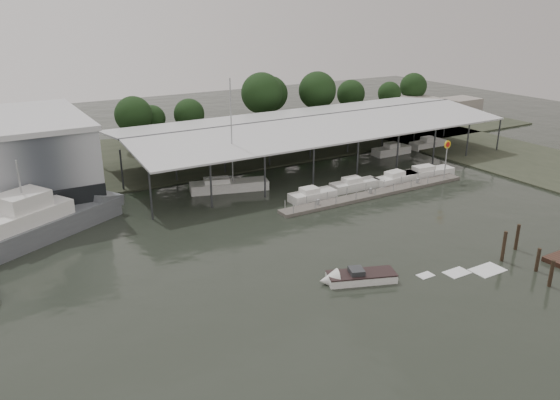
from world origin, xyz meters
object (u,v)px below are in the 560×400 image
white_sailboat (228,186)px  speedboat_underway (355,278)px  shell_fuel_sign (447,152)px  grey_trawler (38,223)px

white_sailboat → speedboat_underway: 27.99m
shell_fuel_sign → speedboat_underway: shell_fuel_sign is taller
speedboat_underway → grey_trawler: bearing=-27.2°
shell_fuel_sign → white_sailboat: 29.74m
speedboat_underway → shell_fuel_sign: bearing=-128.8°
grey_trawler → white_sailboat: size_ratio=1.32×
shell_fuel_sign → grey_trawler: bearing=171.2°
grey_trawler → speedboat_underway: (22.03, -24.55, -1.19)m
grey_trawler → speedboat_underway: 33.00m
grey_trawler → white_sailboat: bearing=-19.9°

